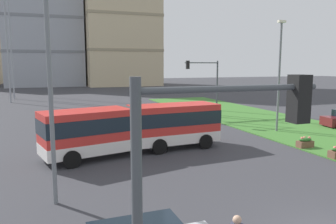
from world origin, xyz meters
name	(u,v)px	position (x,y,z in m)	size (l,w,h in m)	color
articulated_bus	(136,128)	(-3.32, 13.11, 1.65)	(12.05, 4.28, 3.00)	red
flower_planter_3	(305,142)	(7.83, 10.13, 0.43)	(1.10, 0.56, 0.74)	brown
traffic_light_near_left	(203,188)	(-6.46, -3.00, 3.79)	(3.17, 0.28, 5.51)	#474C51
traffic_light_far_right	(207,80)	(6.29, 22.00, 4.17)	(3.60, 0.28, 6.10)	#474C51
streetlight_left	(50,89)	(-8.50, 6.41, 4.72)	(0.70, 0.28, 8.55)	slate
streetlight_median	(279,72)	(9.73, 15.51, 5.10)	(0.70, 0.28, 9.31)	slate
apartment_tower_centre	(119,2)	(11.71, 87.61, 23.20)	(19.89, 19.49, 46.36)	beige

